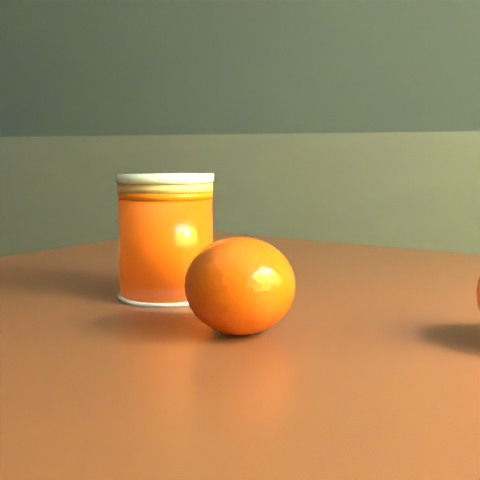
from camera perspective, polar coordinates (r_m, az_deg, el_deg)
The scene contains 4 objects.
kitchen_counter at distance 1.91m, azimuth -0.44°, elevation -4.83°, with size 3.15×0.60×0.90m, color #505155.
table at distance 0.49m, azimuth 15.59°, elevation -18.25°, with size 1.07×0.82×0.75m.
juice_glass at distance 0.54m, azimuth -6.32°, elevation 0.31°, with size 0.08×0.08×0.10m.
orange_front at distance 0.43m, azimuth 0.01°, elevation -3.91°, with size 0.07×0.07×0.06m, color #E03B04.
Camera 1 is at (0.87, -0.20, 0.87)m, focal length 50.00 mm.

